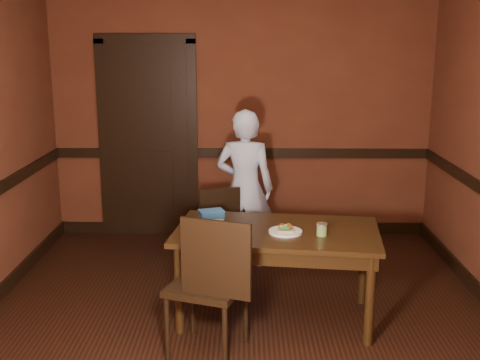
{
  "coord_description": "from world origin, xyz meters",
  "views": [
    {
      "loc": [
        0.04,
        -4.11,
        2.11
      ],
      "look_at": [
        0.0,
        0.35,
        1.05
      ],
      "focal_mm": 45.0,
      "sensor_mm": 36.0,
      "label": 1
    }
  ],
  "objects_px": {
    "dining_table": "(276,274)",
    "food_tub": "(211,215)",
    "person": "(245,188)",
    "cheese_saucer": "(215,225)",
    "sandwich_plate": "(285,230)",
    "sauce_jar": "(322,229)",
    "chair_near": "(207,283)",
    "chair_far": "(215,236)"
  },
  "relations": [
    {
      "from": "dining_table",
      "to": "food_tub",
      "type": "bearing_deg",
      "value": 161.8
    },
    {
      "from": "person",
      "to": "cheese_saucer",
      "type": "bearing_deg",
      "value": 87.44
    },
    {
      "from": "dining_table",
      "to": "sandwich_plate",
      "type": "bearing_deg",
      "value": -44.43
    },
    {
      "from": "person",
      "to": "sauce_jar",
      "type": "distance_m",
      "value": 1.4
    },
    {
      "from": "dining_table",
      "to": "cheese_saucer",
      "type": "distance_m",
      "value": 0.6
    },
    {
      "from": "sandwich_plate",
      "to": "chair_near",
      "type": "bearing_deg",
      "value": -140.27
    },
    {
      "from": "person",
      "to": "food_tub",
      "type": "distance_m",
      "value": 0.95
    },
    {
      "from": "person",
      "to": "chair_far",
      "type": "bearing_deg",
      "value": 63.95
    },
    {
      "from": "sandwich_plate",
      "to": "sauce_jar",
      "type": "relative_size",
      "value": 2.65
    },
    {
      "from": "cheese_saucer",
      "to": "food_tub",
      "type": "relative_size",
      "value": 0.74
    },
    {
      "from": "chair_far",
      "to": "food_tub",
      "type": "relative_size",
      "value": 3.56
    },
    {
      "from": "chair_near",
      "to": "sandwich_plate",
      "type": "xyz_separation_m",
      "value": [
        0.55,
        0.46,
        0.22
      ]
    },
    {
      "from": "food_tub",
      "to": "cheese_saucer",
      "type": "bearing_deg",
      "value": -97.45
    },
    {
      "from": "sauce_jar",
      "to": "cheese_saucer",
      "type": "distance_m",
      "value": 0.8
    },
    {
      "from": "chair_near",
      "to": "cheese_saucer",
      "type": "distance_m",
      "value": 0.62
    },
    {
      "from": "cheese_saucer",
      "to": "sandwich_plate",
      "type": "bearing_deg",
      "value": -13.16
    },
    {
      "from": "chair_near",
      "to": "person",
      "type": "relative_size",
      "value": 0.68
    },
    {
      "from": "sauce_jar",
      "to": "sandwich_plate",
      "type": "bearing_deg",
      "value": 166.23
    },
    {
      "from": "dining_table",
      "to": "person",
      "type": "bearing_deg",
      "value": 108.98
    },
    {
      "from": "sandwich_plate",
      "to": "dining_table",
      "type": "bearing_deg",
      "value": 128.57
    },
    {
      "from": "chair_far",
      "to": "food_tub",
      "type": "distance_m",
      "value": 0.64
    },
    {
      "from": "sandwich_plate",
      "to": "sauce_jar",
      "type": "height_order",
      "value": "sauce_jar"
    },
    {
      "from": "chair_far",
      "to": "person",
      "type": "distance_m",
      "value": 0.58
    },
    {
      "from": "sauce_jar",
      "to": "chair_far",
      "type": "bearing_deg",
      "value": 132.44
    },
    {
      "from": "chair_far",
      "to": "cheese_saucer",
      "type": "distance_m",
      "value": 0.79
    },
    {
      "from": "sandwich_plate",
      "to": "sauce_jar",
      "type": "xyz_separation_m",
      "value": [
        0.26,
        -0.06,
        0.03
      ]
    },
    {
      "from": "chair_far",
      "to": "cheese_saucer",
      "type": "height_order",
      "value": "chair_far"
    },
    {
      "from": "cheese_saucer",
      "to": "chair_far",
      "type": "bearing_deg",
      "value": 93.59
    },
    {
      "from": "chair_near",
      "to": "food_tub",
      "type": "bearing_deg",
      "value": -69.93
    },
    {
      "from": "chair_near",
      "to": "sandwich_plate",
      "type": "relative_size",
      "value": 4.07
    },
    {
      "from": "chair_far",
      "to": "chair_near",
      "type": "bearing_deg",
      "value": -103.75
    },
    {
      "from": "person",
      "to": "sauce_jar",
      "type": "relative_size",
      "value": 15.81
    },
    {
      "from": "sauce_jar",
      "to": "cheese_saucer",
      "type": "bearing_deg",
      "value": 166.64
    },
    {
      "from": "dining_table",
      "to": "sauce_jar",
      "type": "distance_m",
      "value": 0.53
    },
    {
      "from": "person",
      "to": "cheese_saucer",
      "type": "height_order",
      "value": "person"
    },
    {
      "from": "chair_near",
      "to": "sauce_jar",
      "type": "xyz_separation_m",
      "value": [
        0.81,
        0.39,
        0.25
      ]
    },
    {
      "from": "dining_table",
      "to": "sauce_jar",
      "type": "relative_size",
      "value": 16.18
    },
    {
      "from": "chair_far",
      "to": "sauce_jar",
      "type": "xyz_separation_m",
      "value": [
        0.83,
        -0.9,
        0.36
      ]
    },
    {
      "from": "sandwich_plate",
      "to": "sauce_jar",
      "type": "bearing_deg",
      "value": -13.77
    },
    {
      "from": "dining_table",
      "to": "food_tub",
      "type": "relative_size",
      "value": 6.8
    },
    {
      "from": "dining_table",
      "to": "food_tub",
      "type": "xyz_separation_m",
      "value": [
        -0.5,
        0.24,
        0.4
      ]
    },
    {
      "from": "cheese_saucer",
      "to": "chair_near",
      "type": "bearing_deg",
      "value": -92.83
    }
  ]
}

